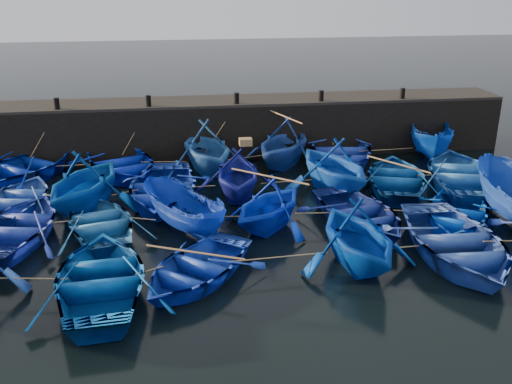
{
  "coord_description": "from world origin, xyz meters",
  "views": [
    {
      "loc": [
        -2.76,
        -16.27,
        8.36
      ],
      "look_at": [
        0.0,
        3.2,
        0.7
      ],
      "focal_mm": 40.0,
      "sensor_mm": 36.0,
      "label": 1
    }
  ],
  "objects": [
    {
      "name": "boat_0",
      "position": [
        -9.34,
        7.79,
        0.58
      ],
      "size": [
        6.6,
        6.84,
        1.16
      ],
      "primitive_type": "imported",
      "rotation": [
        0.0,
        0.0,
        2.46
      ],
      "color": "navy",
      "rests_on": "ground"
    },
    {
      "name": "boat_3",
      "position": [
        1.96,
        8.09,
        1.15
      ],
      "size": [
        5.57,
        5.72,
        2.29
      ],
      "primitive_type": "imported",
      "rotation": [
        0.0,
        0.0,
        -0.61
      ],
      "color": "navy",
      "rests_on": "ground"
    },
    {
      "name": "bollard_2",
      "position": [
        0.0,
        9.6,
        2.87
      ],
      "size": [
        0.24,
        0.24,
        0.5
      ],
      "primitive_type": "cylinder",
      "color": "black",
      "rests_on": "quay_top"
    },
    {
      "name": "boat_11",
      "position": [
        5.98,
        4.56,
        0.52
      ],
      "size": [
        4.9,
        5.82,
        1.03
      ],
      "primitive_type": "imported",
      "rotation": [
        0.0,
        0.0,
        2.83
      ],
      "color": "navy",
      "rests_on": "ground"
    },
    {
      "name": "boat_13",
      "position": [
        -8.13,
        1.73,
        0.51
      ],
      "size": [
        4.38,
        5.52,
        1.03
      ],
      "primitive_type": "imported",
      "rotation": [
        0.0,
        0.0,
        2.96
      ],
      "color": "navy",
      "rests_on": "ground"
    },
    {
      "name": "bollard_3",
      "position": [
        4.0,
        9.6,
        2.87
      ],
      "size": [
        0.24,
        0.24,
        0.5
      ],
      "primitive_type": "cylinder",
      "color": "black",
      "rests_on": "quay_top"
    },
    {
      "name": "boat_2",
      "position": [
        -1.56,
        7.66,
        1.18
      ],
      "size": [
        4.78,
        5.24,
        2.36
      ],
      "primitive_type": "imported",
      "rotation": [
        0.0,
        0.0,
        0.23
      ],
      "color": "#215899",
      "rests_on": "ground"
    },
    {
      "name": "boat_1",
      "position": [
        -5.31,
        7.86,
        0.57
      ],
      "size": [
        5.79,
        6.62,
        1.14
      ],
      "primitive_type": "imported",
      "rotation": [
        0.0,
        0.0,
        0.4
      ],
      "color": "#031A94",
      "rests_on": "ground"
    },
    {
      "name": "boat_23",
      "position": [
        2.36,
        -1.61,
        1.07
      ],
      "size": [
        4.03,
        4.51,
        2.15
      ],
      "primitive_type": "imported",
      "rotation": [
        0.0,
        0.0,
        0.13
      ],
      "color": "#003296",
      "rests_on": "ground"
    },
    {
      "name": "boat_24",
      "position": [
        5.52,
        -1.57,
        0.59
      ],
      "size": [
        4.26,
        5.81,
        1.17
      ],
      "primitive_type": "imported",
      "rotation": [
        0.0,
        0.0,
        -0.04
      ],
      "color": "#284898",
      "rests_on": "ground"
    },
    {
      "name": "boat_12",
      "position": [
        8.71,
        4.36,
        0.6
      ],
      "size": [
        5.55,
        6.7,
        1.2
      ],
      "primitive_type": "imported",
      "rotation": [
        0.0,
        0.0,
        2.87
      ],
      "color": "#1E59AB",
      "rests_on": "ground"
    },
    {
      "name": "bollard_1",
      "position": [
        -4.0,
        9.6,
        2.87
      ],
      "size": [
        0.24,
        0.24,
        0.5
      ],
      "primitive_type": "cylinder",
      "color": "black",
      "rests_on": "quay_top"
    },
    {
      "name": "boat_10",
      "position": [
        3.35,
        4.61,
        1.17
      ],
      "size": [
        4.97,
        5.38,
        2.34
      ],
      "primitive_type": "imported",
      "rotation": [
        0.0,
        0.0,
        3.44
      ],
      "color": "#0B44BC",
      "rests_on": "ground"
    },
    {
      "name": "boat_7",
      "position": [
        -6.22,
        4.0,
        1.19
      ],
      "size": [
        5.3,
        5.64,
        2.38
      ],
      "primitive_type": "imported",
      "rotation": [
        0.0,
        0.0,
        2.76
      ],
      "color": "#003A8C",
      "rests_on": "ground"
    },
    {
      "name": "quay_top",
      "position": [
        0.0,
        10.5,
        2.56
      ],
      "size": [
        26.0,
        2.5,
        0.12
      ],
      "primitive_type": "cube",
      "color": "black",
      "rests_on": "quay_wall"
    },
    {
      "name": "boat_16",
      "position": [
        0.19,
        1.4,
        0.96
      ],
      "size": [
        4.78,
        4.81,
        1.92
      ],
      "primitive_type": "imported",
      "rotation": [
        0.0,
        0.0,
        -0.74
      ],
      "color": "#0328D1",
      "rests_on": "ground"
    },
    {
      "name": "wooden_crate",
      "position": [
        -0.22,
        4.48,
        2.27
      ],
      "size": [
        0.48,
        0.38,
        0.27
      ],
      "primitive_type": "cube",
      "color": "olive",
      "rests_on": "boat_9"
    },
    {
      "name": "boat_17",
      "position": [
        3.36,
        1.25,
        0.49
      ],
      "size": [
        4.42,
        5.41,
        0.98
      ],
      "primitive_type": "imported",
      "rotation": [
        0.0,
        0.0,
        0.24
      ],
      "color": "navy",
      "rests_on": "ground"
    },
    {
      "name": "boat_14",
      "position": [
        -5.49,
        1.84,
        0.46
      ],
      "size": [
        4.22,
        5.13,
        0.93
      ],
      "primitive_type": "imported",
      "rotation": [
        0.0,
        0.0,
        3.4
      ],
      "color": "#205F99",
      "rests_on": "ground"
    },
    {
      "name": "boat_8",
      "position": [
        -3.48,
        4.45,
        0.57
      ],
      "size": [
        4.42,
        5.82,
        1.14
      ],
      "primitive_type": "imported",
      "rotation": [
        0.0,
        0.0,
        -0.1
      ],
      "color": "#1535AE",
      "rests_on": "ground"
    },
    {
      "name": "boat_9",
      "position": [
        -0.52,
        4.48,
        1.07
      ],
      "size": [
        3.91,
        4.4,
        2.13
      ],
      "primitive_type": "imported",
      "rotation": [
        0.0,
        0.0,
        3.03
      ],
      "color": "navy",
      "rests_on": "ground"
    },
    {
      "name": "quay_wall",
      "position": [
        0.0,
        10.5,
        1.25
      ],
      "size": [
        26.0,
        2.5,
        2.5
      ],
      "primitive_type": "cube",
      "color": "black",
      "rests_on": "ground"
    },
    {
      "name": "boat_4",
      "position": [
        4.61,
        8.05,
        0.6
      ],
      "size": [
        4.95,
        6.35,
        1.2
      ],
      "primitive_type": "imported",
      "rotation": [
        0.0,
        0.0,
        -0.15
      ],
      "color": "navy",
      "rests_on": "ground"
    },
    {
      "name": "boat_6",
      "position": [
        -8.74,
        4.46,
        0.45
      ],
      "size": [
        3.66,
        4.72,
        0.9
      ],
      "primitive_type": "imported",
      "rotation": [
        0.0,
        0.0,
        3.0
      ],
      "color": "blue",
      "rests_on": "ground"
    },
    {
      "name": "boat_21",
      "position": [
        -5.01,
        -2.14,
        0.54
      ],
      "size": [
        4.09,
        5.45,
        1.07
      ],
      "primitive_type": "imported",
      "rotation": [
        0.0,
        0.0,
        3.22
      ],
      "color": "navy",
      "rests_on": "ground"
    },
    {
      "name": "mooring_ropes",
      "position": [
        -0.1,
        5.09,
        0.88
      ],
      "size": [
        18.44,
        11.68,
        2.1
      ],
      "color": "tan",
      "rests_on": "ground"
    },
    {
      "name": "boat_22",
      "position": [
        -2.46,
        -1.79,
        0.45
      ],
      "size": [
        5.11,
        5.33,
        0.9
      ],
      "primitive_type": "imported",
      "rotation": [
        0.0,
        0.0,
        -0.66
      ],
      "color": "#1030A3",
      "rests_on": "ground"
    },
    {
      "name": "boat_5",
      "position": [
        9.06,
        8.2,
        0.94
      ],
      "size": [
        3.35,
        5.21,
        1.89
      ],
      "primitive_type": "imported",
      "rotation": [
        0.0,
        0.0,
        -0.34
      ],
      "color": "#043597",
      "rests_on": "ground"
    },
    {
      "name": "bollard_4",
      "position": [
        8.0,
        9.6,
        2.87
      ],
      "size": [
        0.24,
        0.24,
        0.5
      ],
      "primitive_type": "cylinder",
      "color": "black",
      "rests_on": "quay_top"
    },
    {
      "name": "boat_19",
      "position": [
        8.71,
        0.85,
        0.93
      ],
      "size": [
        2.46,
        5.0,
        1.85
      ],
      "primitive_type": "imported",
      "rotation": [
        0.0,
        0.0,
        3.0
      ],
      "color": "#123B9D",
      "rests_on": "ground"
    },
    {
      "name": "ground",
      "position": [
        0.0,
        0.0,
        0.0
      ],
      "size": [
        120.0,
        120.0,
        0.0
      ],
      "primitive_type": "plane",
      "color": "black",
      "rests_on": "ground"
    },
    {
      "name": "boat_18",
      "position": [
        6.71,
        0.82,
        0.46
      ],
      "size": [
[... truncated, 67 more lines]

